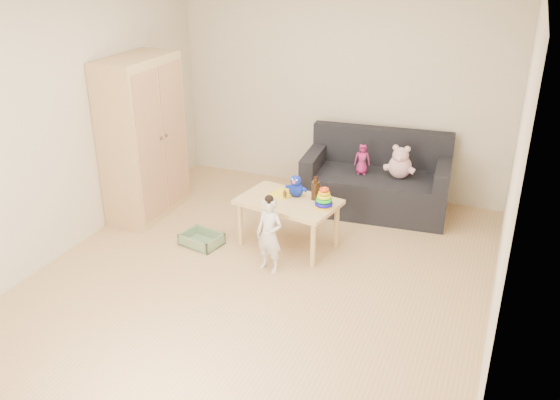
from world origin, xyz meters
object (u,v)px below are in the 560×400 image
at_px(toddler, 269,235).
at_px(wardrobe, 143,138).
at_px(sofa, 375,192).
at_px(play_table, 288,223).

bearing_deg(toddler, wardrobe, 171.22).
relative_size(sofa, play_table, 1.66).
relative_size(sofa, toddler, 2.20).
relative_size(wardrobe, sofa, 1.10).
bearing_deg(sofa, toddler, -114.57).
relative_size(wardrobe, toddler, 2.42).
height_order(sofa, play_table, play_table).
distance_m(wardrobe, toddler, 1.95).
xyz_separation_m(wardrobe, sofa, (2.36, 1.00, -0.65)).
height_order(wardrobe, sofa, wardrobe).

